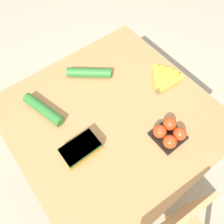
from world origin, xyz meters
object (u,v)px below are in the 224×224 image
Objects in this scene: carrot_bag at (80,149)px; cucumber_far at (43,109)px; tomato_pack at (169,133)px; cucumber_near at (89,73)px; banana_bunch at (164,80)px.

cucumber_far is at bearing -83.85° from carrot_bag.
carrot_bag is at bearing -27.57° from tomato_pack.
cucumber_far is (0.41, -0.49, -0.01)m from tomato_pack.
carrot_bag is 0.78× the size of cucumber_near.
tomato_pack reaches higher than banana_bunch.
carrot_bag is at bearing 96.15° from cucumber_far.
carrot_bag reaches higher than banana_bunch.
banana_bunch is at bearing 135.71° from cucumber_near.
banana_bunch is at bearing 159.13° from cucumber_far.
banana_bunch is 0.33m from tomato_pack.
cucumber_near and cucumber_far have the same top height.
carrot_bag is 0.46m from cucumber_near.
cucumber_near is 0.89× the size of cucumber_far.
cucumber_near is at bearing -129.74° from carrot_bag.
cucumber_near is at bearing -170.18° from cucumber_far.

